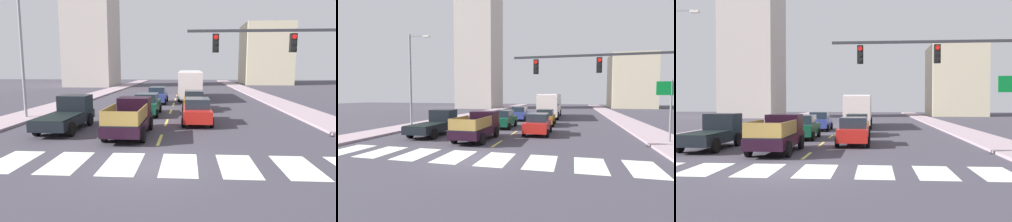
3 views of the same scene
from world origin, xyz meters
The scene contains 30 objects.
ground_plane centered at (0.00, 0.00, 0.00)m, with size 160.00×160.00×0.00m, color #3D3A44.
sidewalk_right centered at (10.94, 18.00, 0.07)m, with size 2.92×110.00×0.15m, color #A68F98.
sidewalk_left centered at (-10.94, 18.00, 0.07)m, with size 2.92×110.00×0.15m, color #A68F98.
crosswalk_stripe_0 centered at (-7.86, 0.00, 0.00)m, with size 1.42×2.88×0.01m, color silver.
crosswalk_stripe_1 centered at (-5.61, 0.00, 0.00)m, with size 1.42×2.88×0.01m, color silver.
crosswalk_stripe_2 centered at (-3.37, 0.00, 0.00)m, with size 1.42×2.88×0.01m, color silver.
crosswalk_stripe_3 centered at (-1.12, 0.00, 0.00)m, with size 1.42×2.88×0.01m, color silver.
crosswalk_stripe_4 centered at (1.12, 0.00, 0.00)m, with size 1.42×2.88×0.01m, color silver.
crosswalk_stripe_5 centered at (3.37, 0.00, 0.00)m, with size 1.42×2.88×0.01m, color silver.
crosswalk_stripe_6 centered at (5.61, 0.00, 0.00)m, with size 1.42×2.88×0.01m, color silver.
crosswalk_stripe_7 centered at (7.86, 0.00, 0.00)m, with size 1.42×2.88×0.01m, color silver.
lane_dash_0 centered at (0.00, 4.00, 0.00)m, with size 0.16×2.40×0.01m, color #D4C855.
lane_dash_1 centered at (0.00, 9.00, 0.00)m, with size 0.16×2.40×0.01m, color #D4C855.
lane_dash_2 centered at (0.00, 14.00, 0.00)m, with size 0.16×2.40×0.01m, color #D4C855.
lane_dash_3 centered at (0.00, 19.00, 0.00)m, with size 0.16×2.40×0.01m, color #D4C855.
lane_dash_4 centered at (0.00, 24.00, 0.00)m, with size 0.16×2.40×0.01m, color #D4C855.
lane_dash_5 centered at (0.00, 29.00, 0.00)m, with size 0.16×2.40×0.01m, color #D4C855.
lane_dash_6 centered at (0.00, 34.00, 0.00)m, with size 0.16×2.40×0.01m, color #D4C855.
lane_dash_7 centered at (0.00, 39.00, 0.00)m, with size 0.16×2.40×0.01m, color #D4C855.
pickup_stakebed centered at (-1.77, 5.33, 0.94)m, with size 2.18×5.20×1.96m.
pickup_dark centered at (-5.87, 6.51, 0.92)m, with size 2.18×5.20×1.96m.
city_bus centered at (1.70, 24.76, 1.95)m, with size 2.72×10.80×3.32m.
sedan_near_left centered at (1.98, 15.34, 0.86)m, with size 2.02×4.40×1.72m.
sedan_mid centered at (2.06, 8.74, 0.86)m, with size 2.02×4.40×1.72m.
sedan_near_right centered at (-1.72, 19.95, 0.86)m, with size 2.02×4.40×1.72m.
sedan_far centered at (-1.76, 12.16, 0.86)m, with size 2.02×4.40×1.72m.
traffic_signal_gantry centered at (7.29, 2.94, 4.19)m, with size 8.78×0.27×6.00m.
direction_sign_green centered at (10.98, 6.83, 3.03)m, with size 1.70×0.12×4.20m.
streetlight_left centered at (-10.26, 9.81, 4.97)m, with size 2.20×0.28×9.00m.
block_mid_left centered at (18.52, 57.68, 6.54)m, with size 9.86×10.49×13.09m, color beige.
Camera 2 is at (4.81, -12.24, 3.22)m, focal length 27.74 mm.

